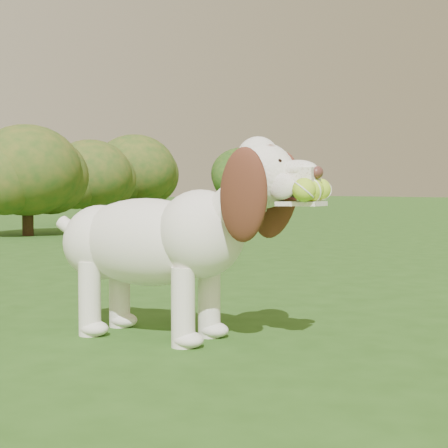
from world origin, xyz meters
TOP-DOWN VIEW (x-y plane):
  - ground at (0.00, 0.00)m, footprint 80.00×80.00m
  - dog at (0.18, 0.27)m, footprint 0.80×1.24m
  - shrub_d at (4.05, 8.67)m, footprint 1.43×1.43m
  - shrub_f at (5.62, 9.83)m, footprint 1.66×1.66m
  - shrub_c at (2.15, 6.77)m, footprint 1.45×1.45m
  - shrub_h at (10.65, 12.60)m, footprint 1.71×1.71m

SIDE VIEW (x-z plane):
  - ground at x=0.00m, z-range 0.00..0.00m
  - dog at x=0.18m, z-range 0.03..0.87m
  - shrub_d at x=4.05m, z-range 0.13..1.62m
  - shrub_c at x=2.15m, z-range 0.13..1.63m
  - shrub_f at x=5.62m, z-range 0.15..1.87m
  - shrub_h at x=10.65m, z-range 0.16..1.92m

